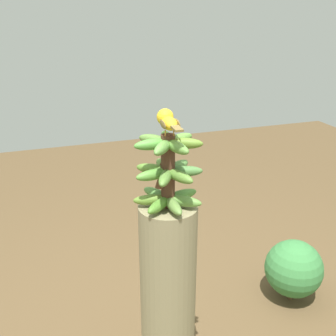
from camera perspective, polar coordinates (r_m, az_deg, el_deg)
The scene contains 4 objects.
banana_tree at distance 1.90m, azimuth 0.00°, elevation -19.00°, with size 0.24×0.24×1.00m, color #847A56.
banana_bunch at distance 1.56m, azimuth -0.03°, elevation -0.51°, with size 0.27×0.28×0.29m.
perched_bird at distance 1.50m, azimuth -0.00°, elevation 6.70°, with size 0.22×0.07×0.09m.
tropical_shrub at distance 2.71m, azimuth 17.23°, elevation -13.32°, with size 0.36×0.36×0.41m.
Camera 1 is at (1.36, -0.47, 1.74)m, focal length 43.42 mm.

